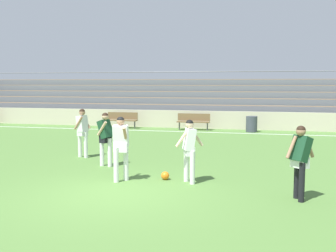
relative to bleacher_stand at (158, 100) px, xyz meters
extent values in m
plane|color=#517A38|center=(3.45, -16.97, -1.49)|extent=(160.00, 160.00, 0.00)
cube|color=white|center=(3.45, -4.59, -1.49)|extent=(44.00, 0.12, 0.01)
cube|color=beige|center=(3.45, -2.81, -0.99)|extent=(48.00, 0.16, 1.01)
cube|color=#897051|center=(0.00, -2.01, -1.09)|extent=(26.95, 0.36, 0.08)
cube|color=slate|center=(0.00, -2.21, -1.29)|extent=(26.95, 0.04, 0.40)
cube|color=#897051|center=(0.00, -1.33, -0.69)|extent=(26.95, 0.36, 0.08)
cube|color=slate|center=(0.00, -1.53, -0.89)|extent=(26.95, 0.04, 0.40)
cube|color=#897051|center=(0.00, -0.65, -0.29)|extent=(26.95, 0.36, 0.08)
cube|color=slate|center=(0.00, -0.85, -0.49)|extent=(26.95, 0.04, 0.40)
cube|color=#897051|center=(0.00, 0.03, 0.11)|extent=(26.95, 0.36, 0.08)
cube|color=slate|center=(0.00, -0.17, -0.09)|extent=(26.95, 0.04, 0.40)
cube|color=#897051|center=(0.00, 0.71, 0.51)|extent=(26.95, 0.36, 0.08)
cube|color=slate|center=(0.00, 0.51, 0.31)|extent=(26.95, 0.04, 0.40)
cube|color=#897051|center=(0.00, 1.39, 0.90)|extent=(26.95, 0.36, 0.08)
cube|color=slate|center=(0.00, 1.19, 0.70)|extent=(26.95, 0.04, 0.40)
cube|color=#897051|center=(0.00, 2.07, 1.30)|extent=(26.95, 0.36, 0.08)
cube|color=slate|center=(0.00, 1.87, 1.10)|extent=(26.95, 0.04, 0.40)
cylinder|color=slate|center=(0.00, 2.32, 1.85)|extent=(26.95, 0.06, 0.06)
cube|color=brown|center=(3.00, -3.74, -1.04)|extent=(1.80, 0.40, 0.06)
cube|color=brown|center=(3.00, -3.56, -0.79)|extent=(1.80, 0.05, 0.40)
cylinder|color=#47474C|center=(2.22, -3.74, -1.27)|extent=(0.07, 0.07, 0.45)
cylinder|color=#47474C|center=(3.78, -3.74, -1.27)|extent=(0.07, 0.07, 0.45)
cube|color=brown|center=(-1.15, -3.74, -1.04)|extent=(1.80, 0.40, 0.06)
cube|color=brown|center=(-1.15, -3.56, -0.79)|extent=(1.80, 0.05, 0.40)
cylinder|color=#47474C|center=(-1.93, -3.74, -1.27)|extent=(0.07, 0.07, 0.45)
cylinder|color=#47474C|center=(-0.37, -3.74, -1.27)|extent=(0.07, 0.07, 0.45)
cylinder|color=#3D424C|center=(6.15, -3.88, -1.08)|extent=(0.59, 0.59, 0.83)
cylinder|color=white|center=(5.04, -15.59, -1.06)|extent=(0.13, 0.13, 0.86)
cylinder|color=white|center=(4.84, -15.34, -1.06)|extent=(0.13, 0.13, 0.86)
cube|color=white|center=(4.94, -15.47, -0.66)|extent=(0.35, 0.42, 0.24)
cube|color=white|center=(4.94, -15.47, -0.36)|extent=(0.43, 0.47, 0.59)
cylinder|color=beige|center=(4.78, -15.59, -0.32)|extent=(0.36, 0.21, 0.47)
cylinder|color=beige|center=(5.11, -15.34, -0.32)|extent=(0.36, 0.21, 0.47)
sphere|color=beige|center=(4.94, -15.47, 0.03)|extent=(0.21, 0.21, 0.21)
sphere|color=black|center=(4.94, -15.47, 0.05)|extent=(0.20, 0.20, 0.20)
cylinder|color=white|center=(3.26, -15.60, -1.03)|extent=(0.13, 0.13, 0.92)
cylinder|color=white|center=(3.07, -15.85, -1.03)|extent=(0.13, 0.13, 0.92)
cube|color=white|center=(3.17, -15.72, -0.59)|extent=(0.39, 0.27, 0.24)
cube|color=white|center=(3.17, -15.72, -0.29)|extent=(0.42, 0.35, 0.59)
cylinder|color=#A87A5B|center=(3.33, -15.84, -0.25)|extent=(0.12, 0.38, 0.46)
cylinder|color=#A87A5B|center=(3.00, -15.61, -0.25)|extent=(0.12, 0.38, 0.46)
sphere|color=#A87A5B|center=(3.17, -15.72, 0.10)|extent=(0.21, 0.21, 0.21)
sphere|color=black|center=(3.17, -15.72, 0.12)|extent=(0.20, 0.20, 0.20)
cylinder|color=black|center=(7.62, -16.60, -1.06)|extent=(0.13, 0.13, 0.87)
cylinder|color=black|center=(7.54, -16.31, -1.06)|extent=(0.13, 0.13, 0.87)
cube|color=white|center=(7.58, -16.46, -0.64)|extent=(0.41, 0.41, 0.24)
cube|color=#194228|center=(7.58, -16.46, -0.34)|extent=(0.54, 0.54, 0.60)
cylinder|color=#A87A5B|center=(7.39, -16.52, -0.30)|extent=(0.28, 0.27, 0.50)
cylinder|color=#A87A5B|center=(7.77, -16.39, -0.30)|extent=(0.28, 0.27, 0.50)
sphere|color=#A87A5B|center=(7.58, -16.46, 0.04)|extent=(0.21, 0.21, 0.21)
sphere|color=black|center=(7.58, -16.46, 0.06)|extent=(0.20, 0.20, 0.20)
cylinder|color=white|center=(1.90, -13.97, -1.05)|extent=(0.13, 0.13, 0.89)
cylinder|color=white|center=(2.19, -14.04, -1.05)|extent=(0.13, 0.13, 0.89)
cube|color=black|center=(2.04, -14.01, -0.63)|extent=(0.32, 0.41, 0.24)
cube|color=#194228|center=(2.04, -14.01, -0.33)|extent=(0.48, 0.48, 0.60)
cylinder|color=#D6A884|center=(2.07, -13.81, -0.29)|extent=(0.38, 0.19, 0.46)
cylinder|color=#D6A884|center=(2.01, -14.21, -0.29)|extent=(0.38, 0.19, 0.46)
sphere|color=#D6A884|center=(2.04, -14.01, 0.06)|extent=(0.21, 0.21, 0.21)
sphere|color=black|center=(2.04, -14.01, 0.08)|extent=(0.20, 0.20, 0.20)
cylinder|color=white|center=(0.55, -12.70, -1.04)|extent=(0.13, 0.13, 0.91)
cylinder|color=white|center=(0.82, -12.80, -1.04)|extent=(0.13, 0.13, 0.91)
cube|color=white|center=(0.68, -12.75, -0.61)|extent=(0.28, 0.39, 0.24)
cube|color=white|center=(0.68, -12.75, -0.31)|extent=(0.35, 0.43, 0.58)
cylinder|color=#A87A5B|center=(0.73, -12.56, -0.27)|extent=(0.37, 0.14, 0.47)
cylinder|color=#A87A5B|center=(0.63, -12.95, -0.27)|extent=(0.37, 0.14, 0.47)
sphere|color=#A87A5B|center=(0.68, -12.75, 0.08)|extent=(0.21, 0.21, 0.21)
sphere|color=black|center=(0.68, -12.75, 0.10)|extent=(0.20, 0.20, 0.20)
sphere|color=orange|center=(4.26, -15.29, -1.38)|extent=(0.22, 0.22, 0.22)
camera|label=1|loc=(6.81, -25.68, 1.09)|focal=43.58mm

